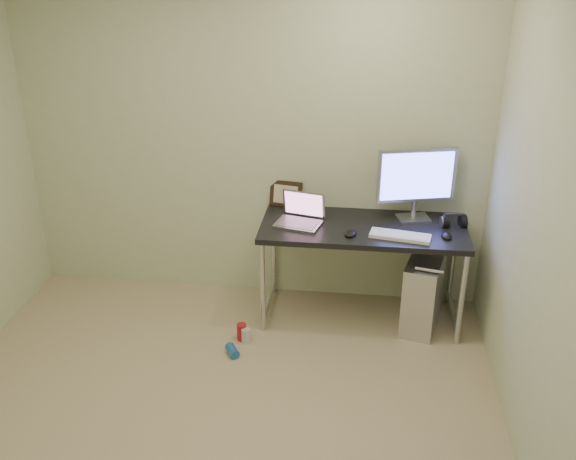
{
  "coord_description": "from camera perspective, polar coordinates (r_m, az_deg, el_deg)",
  "views": [
    {
      "loc": [
        0.83,
        -2.76,
        2.64
      ],
      "look_at": [
        0.36,
        1.08,
        0.85
      ],
      "focal_mm": 40.0,
      "sensor_mm": 36.0,
      "label": 1
    }
  ],
  "objects": [
    {
      "name": "monitor",
      "position": [
        4.65,
        11.37,
        4.5
      ],
      "size": [
        0.56,
        0.22,
        0.53
      ],
      "rotation": [
        0.0,
        0.0,
        0.25
      ],
      "color": "#9E9EA4",
      "rests_on": "desk"
    },
    {
      "name": "cable_a",
      "position": [
        5.01,
        11.25,
        -2.25
      ],
      "size": [
        0.01,
        0.16,
        0.69
      ],
      "primitive_type": "cylinder",
      "rotation": [
        0.21,
        0.0,
        0.0
      ],
      "color": "black",
      "rests_on": "ground"
    },
    {
      "name": "keyboard",
      "position": [
        4.45,
        9.94,
        -0.52
      ],
      "size": [
        0.43,
        0.21,
        0.02
      ],
      "primitive_type": "cube",
      "rotation": [
        0.0,
        0.0,
        -0.18
      ],
      "color": "white",
      "rests_on": "desk"
    },
    {
      "name": "headphones",
      "position": [
        4.7,
        14.52,
        0.73
      ],
      "size": [
        0.19,
        0.11,
        0.12
      ],
      "rotation": [
        0.0,
        0.0,
        0.17
      ],
      "color": "black",
      "rests_on": "desk"
    },
    {
      "name": "can_blue",
      "position": [
        4.5,
        -4.98,
        -10.64
      ],
      "size": [
        0.12,
        0.14,
        0.07
      ],
      "primitive_type": "cylinder",
      "rotation": [
        1.57,
        0.0,
        0.55
      ],
      "color": "#235AAD",
      "rests_on": "ground"
    },
    {
      "name": "laptop",
      "position": [
        4.59,
        1.1,
        1.24
      ],
      "size": [
        0.37,
        0.32,
        0.22
      ],
      "rotation": [
        0.0,
        0.0,
        -0.23
      ],
      "color": "#9E9EA4",
      "rests_on": "desk"
    },
    {
      "name": "mouse_left",
      "position": [
        4.44,
        5.57,
        -0.19
      ],
      "size": [
        0.1,
        0.14,
        0.04
      ],
      "primitive_type": "ellipsoid",
      "rotation": [
        0.0,
        0.0,
        -0.2
      ],
      "color": "black",
      "rests_on": "desk"
    },
    {
      "name": "picture_frame",
      "position": [
        4.86,
        -0.2,
        3.23
      ],
      "size": [
        0.26,
        0.12,
        0.2
      ],
      "primitive_type": "cube",
      "rotation": [
        -0.21,
        0.0,
        -0.19
      ],
      "color": "black",
      "rests_on": "desk"
    },
    {
      "name": "wall_right",
      "position": [
        3.22,
        22.84,
        -2.83
      ],
      "size": [
        0.02,
        3.5,
        2.5
      ],
      "primitive_type": "cube",
      "color": "beige",
      "rests_on": "ground"
    },
    {
      "name": "can_red",
      "position": [
        4.63,
        -4.14,
        -9.03
      ],
      "size": [
        0.09,
        0.09,
        0.13
      ],
      "primitive_type": "cylinder",
      "rotation": [
        0.0,
        0.0,
        -0.34
      ],
      "color": "#A91924",
      "rests_on": "ground"
    },
    {
      "name": "cable_b",
      "position": [
        5.01,
        12.27,
        -2.6
      ],
      "size": [
        0.02,
        0.11,
        0.71
      ],
      "primitive_type": "cylinder",
      "rotation": [
        0.14,
        0.0,
        0.09
      ],
      "color": "black",
      "rests_on": "ground"
    },
    {
      "name": "wall_back",
      "position": [
        4.79,
        -3.31,
        7.93
      ],
      "size": [
        3.5,
        0.02,
        2.5
      ],
      "primitive_type": "cube",
      "color": "beige",
      "rests_on": "ground"
    },
    {
      "name": "tower_computer",
      "position": [
        4.79,
        11.93,
        -5.34
      ],
      "size": [
        0.34,
        0.56,
        0.58
      ],
      "rotation": [
        0.0,
        0.0,
        -0.24
      ],
      "color": "silver",
      "rests_on": "ground"
    },
    {
      "name": "can_white",
      "position": [
        4.6,
        -3.77,
        -9.37
      ],
      "size": [
        0.07,
        0.07,
        0.11
      ],
      "primitive_type": "cylinder",
      "rotation": [
        0.0,
        0.0,
        -0.21
      ],
      "color": "silver",
      "rests_on": "ground"
    },
    {
      "name": "desk",
      "position": [
        4.63,
        6.69,
        -0.6
      ],
      "size": [
        1.46,
        0.64,
        0.75
      ],
      "color": "black",
      "rests_on": "ground"
    },
    {
      "name": "floor",
      "position": [
        3.91,
        -7.55,
        -17.94
      ],
      "size": [
        3.5,
        3.5,
        0.0
      ],
      "primitive_type": "plane",
      "color": "tan",
      "rests_on": "ground"
    },
    {
      "name": "mouse_right",
      "position": [
        4.51,
        13.94,
        -0.42
      ],
      "size": [
        0.08,
        0.12,
        0.04
      ],
      "primitive_type": "ellipsoid",
      "rotation": [
        0.0,
        0.0,
        0.05
      ],
      "color": "black",
      "rests_on": "desk"
    },
    {
      "name": "webcam",
      "position": [
        4.82,
        1.68,
        2.85
      ],
      "size": [
        0.05,
        0.04,
        0.12
      ],
      "rotation": [
        0.0,
        0.0,
        -0.34
      ],
      "color": "silver",
      "rests_on": "desk"
    }
  ]
}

